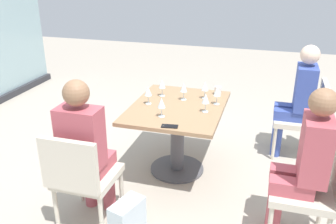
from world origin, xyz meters
name	(u,v)px	position (x,y,z in m)	size (l,w,h in m)	color
ground_plane	(177,169)	(0.00, 0.00, 0.00)	(12.00, 12.00, 0.00)	#A89E8E
dining_table_main	(178,124)	(0.00, 0.00, 0.53)	(1.13, 0.89, 0.73)	#997551
chair_far_left	(81,174)	(-1.07, 0.50, 0.50)	(0.50, 0.46, 0.87)	beige
chair_front_left	(316,186)	(-0.71, -1.26, 0.50)	(0.46, 0.50, 0.87)	beige
chair_front_right	(306,115)	(0.71, -1.26, 0.50)	(0.46, 0.50, 0.87)	beige
person_far_left	(86,145)	(-0.96, 0.50, 0.70)	(0.39, 0.34, 1.26)	#B24C56
person_front_left	(304,160)	(-0.71, -1.15, 0.70)	(0.34, 0.39, 1.26)	#B24C56
person_front_right	(298,96)	(0.71, -1.15, 0.70)	(0.34, 0.39, 1.26)	#384C9E
wine_glass_0	(217,92)	(0.15, -0.36, 0.86)	(0.07, 0.07, 0.18)	silver
wine_glass_1	(184,88)	(0.17, -0.02, 0.86)	(0.07, 0.07, 0.18)	silver
wine_glass_2	(148,91)	(-0.04, 0.29, 0.86)	(0.07, 0.07, 0.18)	silver
wine_glass_3	(162,103)	(-0.31, 0.07, 0.86)	(0.07, 0.07, 0.18)	silver
wine_glass_4	(205,86)	(0.27, -0.22, 0.86)	(0.07, 0.07, 0.18)	silver
wine_glass_5	(206,99)	(-0.08, -0.29, 0.86)	(0.07, 0.07, 0.18)	silver
wine_glass_6	(162,84)	(0.22, 0.23, 0.86)	(0.07, 0.07, 0.18)	silver
coffee_cup	(218,91)	(0.43, -0.33, 0.78)	(0.08, 0.08, 0.09)	white
cell_phone_on_table	(170,126)	(-0.50, -0.06, 0.73)	(0.07, 0.14, 0.01)	black
handbag_0	(127,217)	(-1.04, 0.14, 0.14)	(0.30, 0.16, 0.28)	silver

